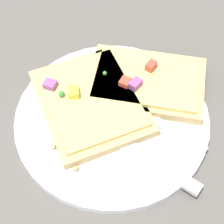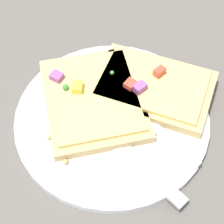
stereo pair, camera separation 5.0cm
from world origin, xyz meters
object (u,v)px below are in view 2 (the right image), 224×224
object	(u,v)px
knife	(128,154)
pizza_slice_main	(93,98)
fork	(133,109)
pizza_slice_corner	(153,86)
plate	(112,119)

from	to	relation	value
knife	pizza_slice_main	xyz separation A→B (m)	(0.09, 0.02, 0.01)
fork	pizza_slice_main	distance (m)	0.06
fork	pizza_slice_corner	bearing A→B (deg)	-82.66
fork	knife	distance (m)	0.07
pizza_slice_corner	plate	bearing A→B (deg)	58.00
pizza_slice_main	pizza_slice_corner	bearing A→B (deg)	91.47
fork	pizza_slice_corner	xyz separation A→B (m)	(0.02, -0.04, 0.01)
knife	plate	bearing A→B (deg)	-24.94
knife	pizza_slice_corner	distance (m)	0.11
fork	pizza_slice_corner	world-z (taller)	pizza_slice_corner
knife	pizza_slice_main	world-z (taller)	pizza_slice_main
plate	pizza_slice_main	size ratio (longest dim) A/B	1.51
plate	knife	distance (m)	0.06
plate	pizza_slice_corner	world-z (taller)	pizza_slice_corner
plate	knife	xyz separation A→B (m)	(-0.06, 0.00, 0.01)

